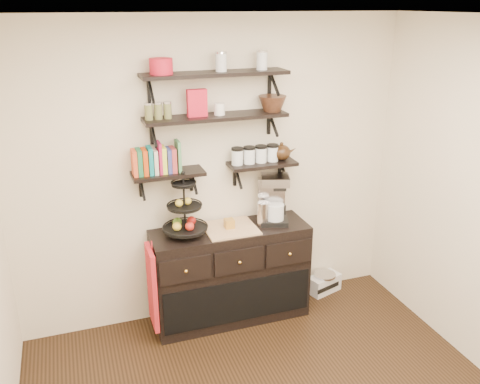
% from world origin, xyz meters
% --- Properties ---
extents(ceiling, '(3.50, 3.50, 0.02)m').
position_xyz_m(ceiling, '(0.00, 0.00, 2.70)').
color(ceiling, white).
rests_on(ceiling, back_wall).
extents(back_wall, '(3.50, 0.02, 2.70)m').
position_xyz_m(back_wall, '(0.00, 1.75, 1.35)').
color(back_wall, beige).
rests_on(back_wall, ground).
extents(shelf_top, '(1.20, 0.27, 0.23)m').
position_xyz_m(shelf_top, '(0.00, 1.62, 2.23)').
color(shelf_top, black).
rests_on(shelf_top, back_wall).
extents(shelf_mid, '(1.20, 0.27, 0.23)m').
position_xyz_m(shelf_mid, '(0.00, 1.62, 1.88)').
color(shelf_mid, black).
rests_on(shelf_mid, back_wall).
extents(shelf_low_left, '(0.60, 0.25, 0.23)m').
position_xyz_m(shelf_low_left, '(-0.42, 1.63, 1.43)').
color(shelf_low_left, black).
rests_on(shelf_low_left, back_wall).
extents(shelf_low_right, '(0.60, 0.25, 0.23)m').
position_xyz_m(shelf_low_right, '(0.42, 1.63, 1.43)').
color(shelf_low_right, black).
rests_on(shelf_low_right, back_wall).
extents(cookbooks, '(0.36, 0.15, 0.26)m').
position_xyz_m(cookbooks, '(-0.51, 1.63, 1.56)').
color(cookbooks, '#CA4923').
rests_on(cookbooks, shelf_low_left).
extents(glass_canisters, '(0.43, 0.10, 0.13)m').
position_xyz_m(glass_canisters, '(0.36, 1.63, 1.51)').
color(glass_canisters, silver).
rests_on(glass_canisters, shelf_low_right).
extents(sideboard, '(1.40, 0.50, 0.92)m').
position_xyz_m(sideboard, '(0.08, 1.51, 0.45)').
color(sideboard, black).
rests_on(sideboard, floor).
extents(fruit_stand, '(0.38, 0.38, 0.55)m').
position_xyz_m(fruit_stand, '(-0.31, 1.52, 1.09)').
color(fruit_stand, black).
rests_on(fruit_stand, sideboard).
extents(candle, '(0.08, 0.08, 0.08)m').
position_xyz_m(candle, '(0.08, 1.51, 0.96)').
color(candle, '#A47326').
rests_on(candle, sideboard).
extents(coffee_maker, '(0.30, 0.30, 0.45)m').
position_xyz_m(coffee_maker, '(0.50, 1.55, 1.11)').
color(coffee_maker, black).
rests_on(coffee_maker, sideboard).
extents(thermal_carafe, '(0.11, 0.11, 0.22)m').
position_xyz_m(thermal_carafe, '(0.39, 1.49, 1.01)').
color(thermal_carafe, silver).
rests_on(thermal_carafe, sideboard).
extents(apron, '(0.04, 0.31, 0.72)m').
position_xyz_m(apron, '(-0.65, 1.41, 0.51)').
color(apron, '#A51F11').
rests_on(apron, sideboard).
extents(radio, '(0.37, 0.28, 0.20)m').
position_xyz_m(radio, '(1.12, 1.62, 0.10)').
color(radio, silver).
rests_on(radio, floor).
extents(recipe_box, '(0.16, 0.06, 0.22)m').
position_xyz_m(recipe_box, '(-0.16, 1.61, 2.01)').
color(recipe_box, red).
rests_on(recipe_box, shelf_mid).
extents(walnut_bowl, '(0.24, 0.24, 0.13)m').
position_xyz_m(walnut_bowl, '(0.50, 1.61, 1.96)').
color(walnut_bowl, black).
rests_on(walnut_bowl, shelf_mid).
extents(ramekins, '(0.09, 0.09, 0.10)m').
position_xyz_m(ramekins, '(0.03, 1.61, 1.95)').
color(ramekins, white).
rests_on(ramekins, shelf_mid).
extents(teapot, '(0.24, 0.19, 0.16)m').
position_xyz_m(teapot, '(0.60, 1.63, 1.53)').
color(teapot, black).
rests_on(teapot, shelf_low_right).
extents(red_pot, '(0.18, 0.18, 0.12)m').
position_xyz_m(red_pot, '(-0.43, 1.61, 2.31)').
color(red_pot, red).
rests_on(red_pot, shelf_top).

